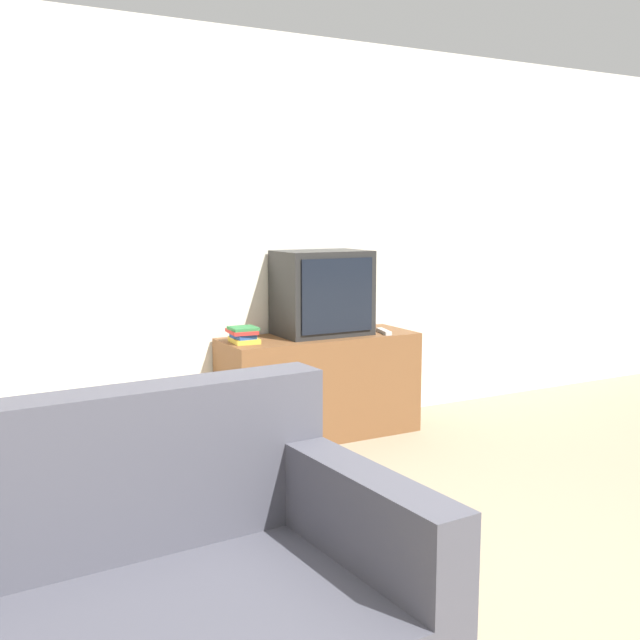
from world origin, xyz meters
The scene contains 5 objects.
wall_back centered at (0.00, 3.03, 1.30)m, with size 9.00×0.06×2.60m.
tv_stand centered at (0.65, 2.74, 0.33)m, with size 1.30×0.48×0.67m.
television centered at (0.69, 2.78, 0.94)m, with size 0.59×0.40×0.55m.
book_stack centered at (0.11, 2.74, 0.72)m, with size 0.19×0.23×0.10m.
remote_on_stand centered at (1.07, 2.62, 0.68)m, with size 0.09×0.20×0.02m.
Camera 1 is at (-1.66, -1.46, 1.46)m, focal length 42.00 mm.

